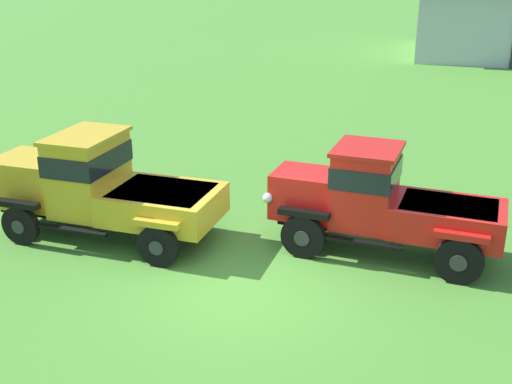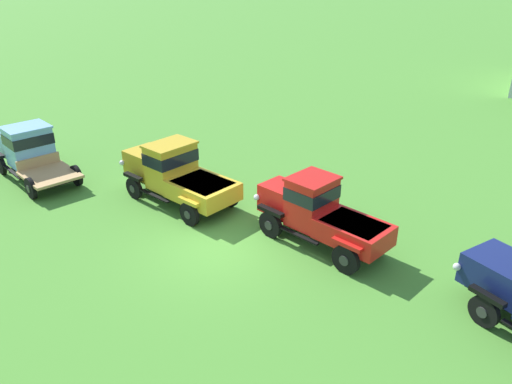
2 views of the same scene
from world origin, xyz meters
The scene contains 3 objects.
ground_plane centered at (0.00, 0.00, 0.00)m, with size 240.00×240.00×0.00m, color #47842D.
vintage_truck_second_in_line centered at (-3.52, 1.33, 1.09)m, with size 4.98×2.18×2.17m.
vintage_truck_midrow_center centered at (2.10, 2.16, 1.08)m, with size 4.60×2.00×2.13m.
Camera 1 is at (3.15, -9.55, 5.65)m, focal length 45.00 mm.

